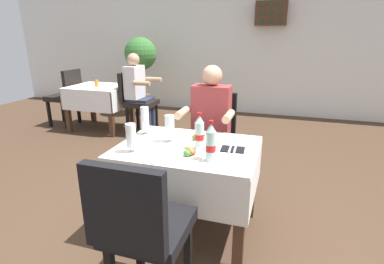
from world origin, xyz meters
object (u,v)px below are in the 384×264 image
at_px(chair_far_diner_seat, 212,135).
at_px(cola_bottle_primary, 199,133).
at_px(plate_far_diner, 200,137).
at_px(background_chair_left, 66,94).
at_px(main_dining_table, 188,167).
at_px(beer_glass_middle, 170,128).
at_px(napkin_cutlery_set, 233,149).
at_px(background_table_tumbler, 97,83).
at_px(plate_near_camera, 187,154).
at_px(seated_diner_far, 209,123).
at_px(background_patron, 138,89).
at_px(background_dining_table, 100,97).
at_px(potted_plant_corner, 141,60).
at_px(beer_glass_left, 145,120).
at_px(background_chair_right, 136,99).
at_px(wall_bottle_rack, 271,13).
at_px(chair_near_camera_side, 142,226).
at_px(beer_glass_right, 131,137).
at_px(cola_bottle_secondary, 211,144).

distance_m(chair_far_diner_seat, cola_bottle_primary, 0.87).
height_order(plate_far_diner, background_chair_left, background_chair_left).
xyz_separation_m(main_dining_table, beer_glass_middle, (-0.16, 0.05, 0.29)).
xyz_separation_m(napkin_cutlery_set, background_table_tumbler, (-2.58, 2.10, 0.05)).
bearing_deg(plate_near_camera, seated_diner_far, 94.40).
bearing_deg(main_dining_table, seated_diner_far, 90.52).
relative_size(cola_bottle_primary, background_patron, 0.22).
bearing_deg(cola_bottle_primary, background_dining_table, 136.79).
bearing_deg(potted_plant_corner, background_patron, -66.17).
distance_m(cola_bottle_primary, background_dining_table, 3.24).
height_order(beer_glass_middle, potted_plant_corner, potted_plant_corner).
distance_m(beer_glass_left, background_chair_right, 2.35).
xyz_separation_m(cola_bottle_primary, napkin_cutlery_set, (0.24, 0.04, -0.11)).
distance_m(background_chair_right, background_patron, 0.16).
bearing_deg(wall_bottle_rack, chair_near_camera_side, -93.60).
distance_m(plate_near_camera, cola_bottle_primary, 0.21).
distance_m(main_dining_table, potted_plant_corner, 3.89).
relative_size(seated_diner_far, napkin_cutlery_set, 6.53).
distance_m(plate_near_camera, potted_plant_corner, 4.07).
relative_size(plate_near_camera, napkin_cutlery_set, 1.19).
relative_size(chair_near_camera_side, background_chair_right, 1.00).
relative_size(seated_diner_far, beer_glass_right, 5.98).
distance_m(beer_glass_left, background_table_tumbler, 2.67).
bearing_deg(background_patron, plate_far_diner, -51.82).
distance_m(background_patron, potted_plant_corner, 1.24).
xyz_separation_m(beer_glass_left, cola_bottle_primary, (0.53, -0.18, -0.00)).
relative_size(seated_diner_far, cola_bottle_secondary, 4.50).
relative_size(cola_bottle_primary, background_dining_table, 0.30).
height_order(plate_near_camera, background_patron, background_patron).
relative_size(plate_far_diner, beer_glass_middle, 1.14).
relative_size(beer_glass_middle, background_table_tumbler, 1.95).
xyz_separation_m(main_dining_table, plate_far_diner, (0.05, 0.16, 0.20)).
relative_size(plate_near_camera, background_dining_table, 0.25).
distance_m(napkin_cutlery_set, background_patron, 2.87).
height_order(chair_near_camera_side, cola_bottle_primary, cola_bottle_primary).
xyz_separation_m(chair_near_camera_side, background_chair_right, (-1.59, 2.98, 0.00)).
relative_size(cola_bottle_primary, background_chair_right, 0.28).
bearing_deg(background_patron, background_dining_table, 180.00).
height_order(seated_diner_far, background_patron, same).
bearing_deg(napkin_cutlery_set, background_chair_right, 131.64).
height_order(plate_far_diner, background_dining_table, plate_far_diner).
xyz_separation_m(background_dining_table, wall_bottle_rack, (2.56, 1.73, 1.35)).
xyz_separation_m(beer_glass_left, background_chair_left, (-2.50, 2.03, -0.29)).
xyz_separation_m(main_dining_table, chair_far_diner_seat, (-0.00, 0.79, 0.01)).
distance_m(chair_near_camera_side, beer_glass_middle, 0.90).
bearing_deg(chair_far_diner_seat, beer_glass_right, -108.58).
bearing_deg(beer_glass_middle, background_table_tumbler, 135.12).
xyz_separation_m(plate_far_diner, napkin_cutlery_set, (0.28, -0.14, -0.01)).
bearing_deg(chair_near_camera_side, beer_glass_left, 114.37).
height_order(beer_glass_middle, background_chair_left, background_chair_left).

